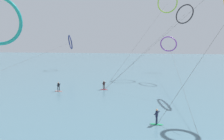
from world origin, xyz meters
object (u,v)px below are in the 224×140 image
(surfer_emerald, at_px, (157,118))
(surfer_coral, at_px, (59,87))
(kite_lime, at_px, (167,3))
(kite_navy, at_px, (70,42))
(surfer_crimson, at_px, (104,86))
(kite_charcoal, at_px, (184,14))
(kite_violet, at_px, (169,44))

(surfer_emerald, relative_size, surfer_coral, 1.00)
(kite_lime, height_order, kite_navy, kite_lime)
(surfer_emerald, height_order, surfer_crimson, same)
(surfer_emerald, height_order, kite_charcoal, kite_charcoal)
(kite_charcoal, bearing_deg, kite_violet, 141.62)
(surfer_emerald, relative_size, kite_navy, 0.03)
(kite_charcoal, relative_size, kite_lime, 0.82)
(surfer_crimson, bearing_deg, kite_navy, 64.44)
(kite_charcoal, distance_m, kite_lime, 7.03)
(kite_navy, bearing_deg, surfer_coral, 167.07)
(surfer_emerald, xyz_separation_m, kite_lime, (1.93, 35.27, 18.71))
(kite_navy, bearing_deg, kite_violet, -122.14)
(surfer_coral, height_order, kite_lime, kite_lime)
(surfer_emerald, bearing_deg, surfer_coral, 70.65)
(kite_violet, bearing_deg, kite_navy, 175.33)
(kite_violet, relative_size, kite_lime, 2.32)
(kite_violet, height_order, kite_lime, kite_lime)
(surfer_crimson, distance_m, kite_violet, 33.77)
(surfer_coral, relative_size, kite_navy, 0.03)
(kite_charcoal, xyz_separation_m, kite_lime, (-3.87, 4.56, 3.71))
(surfer_coral, relative_size, surfer_crimson, 1.00)
(kite_lime, xyz_separation_m, kite_navy, (-31.92, 8.55, -10.00))
(surfer_crimson, distance_m, kite_lime, 30.10)
(surfer_crimson, height_order, kite_lime, kite_lime)
(surfer_coral, bearing_deg, kite_navy, 61.95)
(surfer_emerald, relative_size, kite_violet, 0.03)
(kite_charcoal, bearing_deg, surfer_crimson, -93.79)
(kite_charcoal, relative_size, kite_violet, 0.35)
(surfer_coral, distance_m, kite_violet, 40.02)
(kite_navy, bearing_deg, kite_charcoal, -144.26)
(kite_lime, bearing_deg, surfer_coral, 66.01)
(kite_lime, bearing_deg, surfer_emerald, 102.20)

